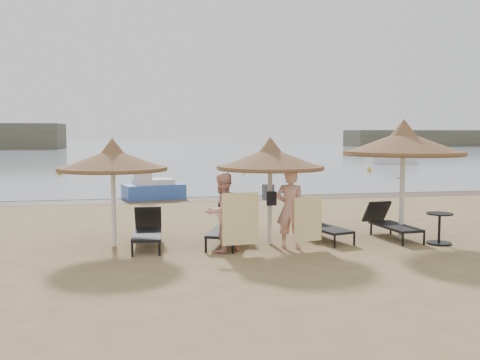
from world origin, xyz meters
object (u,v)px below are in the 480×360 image
object	(u,v)px
lounger_near_right	(320,224)
person_left	(222,206)
palapa_left	(113,160)
pedal_boat	(153,189)
palapa_right	(403,144)
lounger_far_right	(390,222)
palapa_center	(270,159)
lounger_far_left	(147,230)
side_table	(439,229)
person_right	(290,202)
lounger_near_left	(228,226)

from	to	relation	value
lounger_near_right	person_left	distance (m)	2.91
palapa_left	pedal_boat	bearing A→B (deg)	82.91
person_left	pedal_boat	world-z (taller)	person_left
palapa_right	lounger_far_right	world-z (taller)	palapa_right
palapa_left	palapa_center	world-z (taller)	palapa_center
palapa_right	lounger_far_left	world-z (taller)	palapa_right
lounger_far_left	person_left	distance (m)	2.01
palapa_left	palapa_center	xyz separation A→B (m)	(3.68, -0.44, 0.02)
palapa_right	pedal_boat	size ratio (longest dim) A/B	1.17
lounger_far_left	person_left	size ratio (longest dim) A/B	0.95
palapa_right	palapa_left	bearing A→B (deg)	176.95
lounger_far_right	lounger_near_right	bearing A→B (deg)	170.96
palapa_center	pedal_boat	bearing A→B (deg)	105.23
palapa_right	lounger_near_right	size ratio (longest dim) A/B	1.55
person_left	lounger_near_right	bearing A→B (deg)	171.43
lounger_near_right	person_left	size ratio (longest dim) A/B	0.95
side_table	person_right	size ratio (longest dim) A/B	0.35
palapa_center	lounger_near_right	distance (m)	2.21
palapa_left	person_left	world-z (taller)	palapa_left
palapa_left	person_right	bearing A→B (deg)	-13.83
person_left	pedal_boat	bearing A→B (deg)	-111.57
lounger_near_right	person_left	world-z (taller)	person_left
lounger_near_left	side_table	size ratio (longest dim) A/B	2.87
palapa_right	person_left	world-z (taller)	palapa_right
person_right	pedal_boat	xyz separation A→B (m)	(-2.91, 9.97, -0.67)
palapa_center	lounger_far_left	world-z (taller)	palapa_center
lounger_near_right	pedal_boat	world-z (taller)	pedal_boat
side_table	person_left	distance (m)	5.31
lounger_far_left	palapa_left	bearing A→B (deg)	172.23
lounger_near_left	person_right	size ratio (longest dim) A/B	1.00
lounger_near_left	person_right	bearing A→B (deg)	-13.31
palapa_right	lounger_near_left	size ratio (longest dim) A/B	1.41
palapa_center	lounger_far_left	bearing A→B (deg)	174.13
lounger_near_left	side_table	distance (m)	5.10
lounger_near_right	lounger_far_right	bearing A→B (deg)	-18.29
lounger_near_right	side_table	xyz separation A→B (m)	(2.61, -1.11, -0.02)
palapa_left	person_right	distance (m)	4.26
palapa_left	lounger_far_left	bearing A→B (deg)	-10.51
palapa_left	lounger_near_left	size ratio (longest dim) A/B	1.19
palapa_right	person_right	size ratio (longest dim) A/B	1.42
palapa_center	person_right	distance (m)	1.18
palapa_left	lounger_near_left	bearing A→B (deg)	-2.92
side_table	pedal_boat	world-z (taller)	pedal_boat
person_right	palapa_right	bearing A→B (deg)	-142.90
pedal_boat	side_table	bearing A→B (deg)	-70.67
lounger_near_right	pedal_boat	size ratio (longest dim) A/B	0.75
lounger_near_right	lounger_far_left	bearing A→B (deg)	165.81
palapa_right	lounger_near_left	world-z (taller)	palapa_right
lounger_far_right	person_right	bearing A→B (deg)	-170.28
palapa_center	person_left	world-z (taller)	palapa_center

